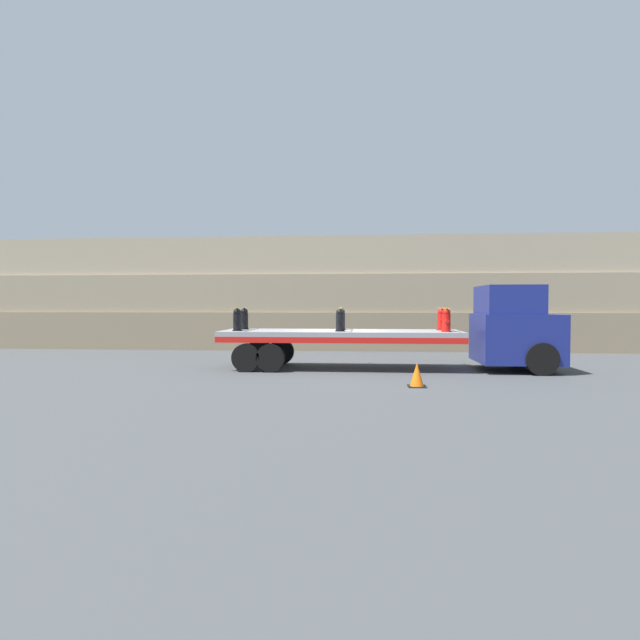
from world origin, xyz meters
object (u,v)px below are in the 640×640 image
at_px(flatbed_trailer, 323,338).
at_px(fire_hydrant_black_near_1, 340,320).
at_px(fire_hydrant_black_far_1, 341,319).
at_px(fire_hydrant_red_near_2, 446,321).
at_px(traffic_cone, 417,375).
at_px(truck_cab, 517,329).
at_px(fire_hydrant_black_far_0, 244,319).
at_px(fire_hydrant_red_far_2, 441,320).
at_px(fire_hydrant_black_near_0, 237,320).

height_order(flatbed_trailer, fire_hydrant_black_near_1, fire_hydrant_black_near_1).
bearing_deg(fire_hydrant_black_near_1, fire_hydrant_black_far_1, 90.00).
bearing_deg(fire_hydrant_red_near_2, fire_hydrant_black_far_1, 163.53).
bearing_deg(traffic_cone, truck_cab, 44.41).
distance_m(fire_hydrant_black_far_0, fire_hydrant_black_near_1, 3.74).
relative_size(fire_hydrant_black_far_1, fire_hydrant_red_far_2, 1.00).
relative_size(fire_hydrant_black_near_1, fire_hydrant_red_far_2, 1.00).
height_order(flatbed_trailer, fire_hydrant_black_far_0, fire_hydrant_black_far_0).
height_order(fire_hydrant_red_near_2, traffic_cone, fire_hydrant_red_near_2).
bearing_deg(fire_hydrant_black_far_0, fire_hydrant_red_near_2, -8.41).
relative_size(flatbed_trailer, fire_hydrant_red_near_2, 10.61).
height_order(fire_hydrant_black_far_0, fire_hydrant_red_near_2, same).
bearing_deg(fire_hydrant_black_near_0, fire_hydrant_black_far_1, 16.47).
distance_m(flatbed_trailer, fire_hydrant_red_near_2, 4.31).
bearing_deg(traffic_cone, fire_hydrant_black_far_1, 118.04).
distance_m(fire_hydrant_black_far_0, fire_hydrant_black_far_1, 3.59).
bearing_deg(fire_hydrant_red_near_2, traffic_cone, -112.44).
bearing_deg(truck_cab, fire_hydrant_black_near_1, -175.01).
bearing_deg(fire_hydrant_black_near_1, fire_hydrant_red_far_2, 16.47).
xyz_separation_m(fire_hydrant_red_near_2, fire_hydrant_red_far_2, (0.00, 1.06, 0.00)).
bearing_deg(fire_hydrant_black_near_0, fire_hydrant_red_far_2, 8.41).
xyz_separation_m(fire_hydrant_black_near_0, fire_hydrant_red_near_2, (7.17, 0.00, 0.00)).
bearing_deg(traffic_cone, fire_hydrant_black_far_0, 143.98).
bearing_deg(fire_hydrant_black_near_0, fire_hydrant_red_near_2, 0.00).
bearing_deg(fire_hydrant_black_far_0, flatbed_trailer, -10.19).
xyz_separation_m(fire_hydrant_black_far_0, fire_hydrant_black_far_1, (3.59, 0.00, 0.00)).
relative_size(flatbed_trailer, fire_hydrant_black_far_0, 10.61).
bearing_deg(truck_cab, fire_hydrant_black_near_0, -176.86).
height_order(fire_hydrant_black_near_0, fire_hydrant_black_near_1, same).
bearing_deg(fire_hydrant_red_far_2, fire_hydrant_black_near_0, -171.59).
bearing_deg(fire_hydrant_black_near_0, flatbed_trailer, 10.19).
height_order(fire_hydrant_black_far_0, fire_hydrant_black_far_1, same).
xyz_separation_m(fire_hydrant_black_near_0, fire_hydrant_black_far_0, (0.00, 1.06, 0.00)).
distance_m(fire_hydrant_black_far_0, traffic_cone, 7.37).
xyz_separation_m(flatbed_trailer, fire_hydrant_black_near_1, (0.64, -0.53, 0.66)).
relative_size(truck_cab, fire_hydrant_black_far_0, 3.69).
distance_m(flatbed_trailer, fire_hydrant_black_near_0, 3.07).
bearing_deg(fire_hydrant_black_near_1, fire_hydrant_black_far_0, 163.53).
relative_size(fire_hydrant_black_near_1, traffic_cone, 1.17).
relative_size(fire_hydrant_black_near_0, fire_hydrant_black_near_1, 1.00).
xyz_separation_m(flatbed_trailer, fire_hydrant_red_near_2, (4.22, -0.53, 0.66)).
height_order(fire_hydrant_black_far_1, traffic_cone, fire_hydrant_black_far_1).
xyz_separation_m(fire_hydrant_black_far_0, fire_hydrant_red_far_2, (7.17, 0.00, 0.00)).
bearing_deg(flatbed_trailer, fire_hydrant_black_near_1, -39.74).
height_order(fire_hydrant_black_near_0, fire_hydrant_red_far_2, same).
bearing_deg(flatbed_trailer, truck_cab, 0.00).
bearing_deg(fire_hydrant_red_near_2, fire_hydrant_red_far_2, 90.00).
distance_m(truck_cab, fire_hydrant_red_near_2, 2.56).
relative_size(fire_hydrant_black_near_0, fire_hydrant_black_far_1, 1.00).
bearing_deg(fire_hydrant_black_near_1, fire_hydrant_black_near_0, 180.00).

